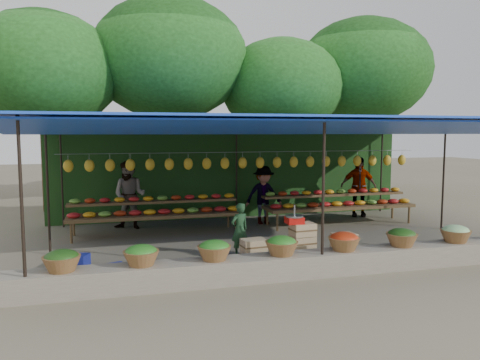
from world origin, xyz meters
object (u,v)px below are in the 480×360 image
object	(u,v)px
crate_counter	(301,246)
blue_crate_front	(112,273)
weighing_scale	(294,219)
vendor_seated	(240,230)
blue_crate_back	(76,261)

from	to	relation	value
crate_counter	blue_crate_front	xyz separation A→B (m)	(-3.58, -0.21, -0.18)
weighing_scale	vendor_seated	world-z (taller)	weighing_scale
blue_crate_front	blue_crate_back	bearing A→B (deg)	105.39
vendor_seated	blue_crate_back	world-z (taller)	vendor_seated
blue_crate_front	crate_counter	bearing A→B (deg)	-16.47
weighing_scale	blue_crate_front	xyz separation A→B (m)	(-3.43, -0.21, -0.72)
crate_counter	weighing_scale	xyz separation A→B (m)	(-0.15, 0.00, 0.55)
weighing_scale	blue_crate_front	distance (m)	3.51
crate_counter	weighing_scale	size ratio (longest dim) A/B	6.48
crate_counter	blue_crate_front	bearing A→B (deg)	-176.65
vendor_seated	blue_crate_front	world-z (taller)	vendor_seated
crate_counter	vendor_seated	bearing A→B (deg)	146.19
crate_counter	vendor_seated	size ratio (longest dim) A/B	2.15
vendor_seated	blue_crate_front	bearing A→B (deg)	0.73
weighing_scale	vendor_seated	size ratio (longest dim) A/B	0.33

